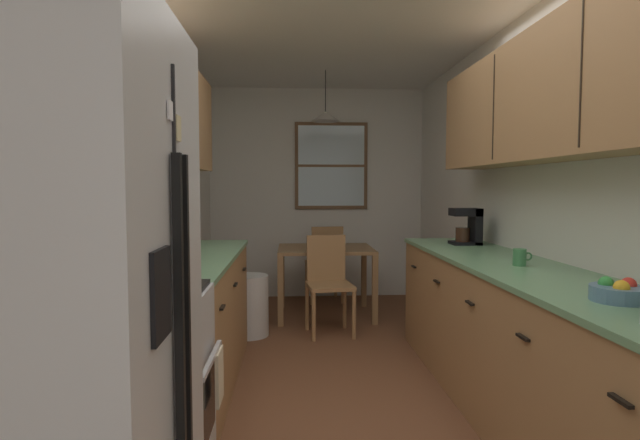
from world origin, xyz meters
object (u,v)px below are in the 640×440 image
object	(u,v)px
stove_range	(129,398)
dining_chair_far	(325,260)
refrigerator	(52,349)
dining_table	(325,258)
mug_by_coffeemaker	(520,257)
coffee_maker	(469,225)
storage_canister	(163,256)
fruit_bowl	(619,292)
dining_chair_near	(328,279)
microwave_over_range	(93,115)
trash_bin	(249,306)

from	to	relation	value
stove_range	dining_chair_far	size ratio (longest dim) A/B	1.22
refrigerator	stove_range	size ratio (longest dim) A/B	1.66
dining_table	mug_by_coffeemaker	bearing A→B (deg)	-68.45
mug_by_coffeemaker	coffee_maker	bearing A→B (deg)	85.45
refrigerator	dining_chair_far	distance (m)	4.59
storage_canister	fruit_bowl	bearing A→B (deg)	-22.35
dining_chair_near	coffee_maker	xyz separation A→B (m)	(1.06, -0.73, 0.55)
microwave_over_range	storage_canister	xyz separation A→B (m)	(0.11, 0.62, -0.66)
stove_range	microwave_over_range	distance (m)	1.18
dining_chair_near	fruit_bowl	distance (m)	2.90
storage_canister	fruit_bowl	xyz separation A→B (m)	(1.98, -0.81, -0.05)
fruit_bowl	trash_bin	bearing A→B (deg)	122.41
microwave_over_range	storage_canister	world-z (taller)	microwave_over_range
stove_range	mug_by_coffeemaker	size ratio (longest dim) A/B	9.88
coffee_maker	mug_by_coffeemaker	world-z (taller)	coffee_maker
dining_table	fruit_bowl	size ratio (longest dim) A/B	4.61
stove_range	mug_by_coffeemaker	distance (m)	2.17
refrigerator	stove_range	world-z (taller)	refrigerator
dining_table	dining_chair_far	world-z (taller)	dining_chair_far
dining_chair_near	dining_chair_far	distance (m)	1.23
stove_range	coffee_maker	distance (m)	2.80
refrigerator	mug_by_coffeemaker	distance (m)	2.42
dining_table	dining_chair_near	world-z (taller)	dining_chair_near
refrigerator	storage_canister	xyz separation A→B (m)	(-0.04, 1.32, 0.07)
stove_range	mug_by_coffeemaker	bearing A→B (deg)	19.48
fruit_bowl	dining_chair_far	bearing A→B (deg)	102.78
microwave_over_range	mug_by_coffeemaker	size ratio (longest dim) A/B	5.42
storage_canister	trash_bin	bearing A→B (deg)	80.69
trash_bin	coffee_maker	xyz separation A→B (m)	(1.78, -0.66, 0.77)
dining_chair_far	mug_by_coffeemaker	size ratio (longest dim) A/B	8.09
refrigerator	coffee_maker	xyz separation A→B (m)	(2.05, 2.49, 0.14)
microwave_over_range	fruit_bowl	bearing A→B (deg)	-5.41
dining_chair_near	storage_canister	size ratio (longest dim) A/B	5.23
dining_chair_far	storage_canister	size ratio (longest dim) A/B	5.23
storage_canister	fruit_bowl	distance (m)	2.14
dining_table	dining_chair_far	xyz separation A→B (m)	(0.04, 0.61, -0.11)
mug_by_coffeemaker	fruit_bowl	distance (m)	0.90
mug_by_coffeemaker	stove_range	bearing A→B (deg)	-160.52
dining_chair_far	fruit_bowl	xyz separation A→B (m)	(0.89, -3.94, 0.44)
stove_range	coffee_maker	size ratio (longest dim) A/B	3.85
dining_chair_far	fruit_bowl	world-z (taller)	fruit_bowl
storage_canister	dining_table	bearing A→B (deg)	67.46
mug_by_coffeemaker	trash_bin	bearing A→B (deg)	134.28
refrigerator	dining_chair_near	world-z (taller)	refrigerator
trash_bin	storage_canister	distance (m)	1.99
refrigerator	fruit_bowl	size ratio (longest dim) A/B	8.57
dining_chair_far	mug_by_coffeemaker	xyz separation A→B (m)	(0.91, -3.04, 0.45)
dining_chair_far	coffee_maker	xyz separation A→B (m)	(1.00, -1.96, 0.55)
refrigerator	dining_chair_far	size ratio (longest dim) A/B	2.03
dining_chair_near	coffee_maker	world-z (taller)	coffee_maker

